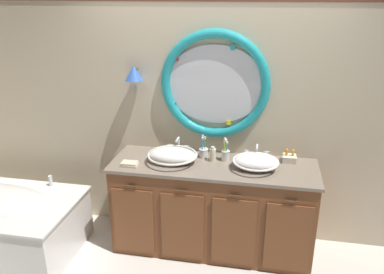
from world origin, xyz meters
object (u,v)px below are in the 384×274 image
object	(u,v)px
sink_basin_left	(172,155)
soap_dispenser	(213,154)
sink_basin_right	(256,162)
toothbrush_holder_right	(225,154)
folded_hand_towel	(129,164)
toiletry_basket	(289,158)
toothbrush_holder_left	(204,152)

from	to	relation	value
sink_basin_left	soap_dispenser	distance (m)	0.37
sink_basin_right	soap_dispenser	bearing A→B (deg)	165.72
toothbrush_holder_right	folded_hand_towel	distance (m)	0.88
sink_basin_right	toiletry_basket	xyz separation A→B (m)	(0.30, 0.22, -0.04)
folded_hand_towel	toothbrush_holder_left	bearing A→B (deg)	26.32
soap_dispenser	folded_hand_towel	xyz separation A→B (m)	(-0.72, -0.24, -0.05)
sink_basin_left	sink_basin_right	bearing A→B (deg)	-0.00
sink_basin_left	folded_hand_towel	bearing A→B (deg)	-158.48
sink_basin_right	toothbrush_holder_left	distance (m)	0.52
toothbrush_holder_left	toiletry_basket	bearing A→B (deg)	3.77
soap_dispenser	toiletry_basket	bearing A→B (deg)	9.56
toothbrush_holder_left	soap_dispenser	bearing A→B (deg)	-33.88
toothbrush_holder_right	sink_basin_left	bearing A→B (deg)	-164.26
sink_basin_left	toothbrush_holder_left	size ratio (longest dim) A/B	2.12
toothbrush_holder_left	soap_dispenser	size ratio (longest dim) A/B	1.47
sink_basin_left	toothbrush_holder_left	bearing A→B (deg)	32.42
sink_basin_right	toiletry_basket	bearing A→B (deg)	36.00
sink_basin_right	toothbrush_holder_left	size ratio (longest dim) A/B	1.88
sink_basin_right	toothbrush_holder_right	distance (m)	0.31
sink_basin_right	soap_dispenser	world-z (taller)	soap_dispenser
toothbrush_holder_left	toiletry_basket	distance (m)	0.79
toothbrush_holder_left	soap_dispenser	distance (m)	0.12
sink_basin_left	folded_hand_towel	distance (m)	0.40
toothbrush_holder_left	toothbrush_holder_right	bearing A→B (deg)	-8.78
sink_basin_left	toiletry_basket	bearing A→B (deg)	11.69
sink_basin_left	soap_dispenser	size ratio (longest dim) A/B	3.11
toothbrush_holder_right	soap_dispenser	bearing A→B (deg)	-164.24
soap_dispenser	toothbrush_holder_left	bearing A→B (deg)	146.12
soap_dispenser	sink_basin_left	bearing A→B (deg)	-164.26
toothbrush_holder_right	sink_basin_right	bearing A→B (deg)	-25.31
folded_hand_towel	toiletry_basket	distance (m)	1.47
toiletry_basket	sink_basin_right	bearing A→B (deg)	-144.00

